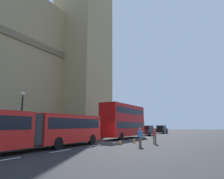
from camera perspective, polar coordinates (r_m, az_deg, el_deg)
ground_plane at (r=22.83m, az=0.17°, el=-15.12°), size 160.00×160.00×0.00m
lane_centre_marking at (r=19.87m, az=-4.97°, el=-15.81°), size 29.80×0.16×0.01m
articulated_bus at (r=16.67m, az=-22.87°, el=-10.15°), size 16.35×2.54×2.90m
double_decker_bus at (r=29.97m, az=3.52°, el=-8.74°), size 10.33×2.54×4.90m
sedan_lead at (r=39.31m, az=10.27°, el=-11.56°), size 4.40×1.86×1.85m
sedan_trailing at (r=49.00m, az=14.14°, el=-11.11°), size 4.40×1.86×1.85m
traffic_cone_west at (r=20.38m, az=2.34°, el=-14.91°), size 0.36×0.36×0.58m
traffic_cone_middle at (r=22.54m, az=6.43°, el=-14.40°), size 0.36×0.36×0.58m
street_lamp at (r=21.83m, az=-24.66°, el=-6.40°), size 0.44×0.44×5.27m
pedestrian_near_cones at (r=18.80m, az=8.08°, el=-13.29°), size 0.46×0.44×1.69m
pedestrian_by_kerb at (r=21.76m, az=12.17°, el=-12.73°), size 0.46×0.44×1.69m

